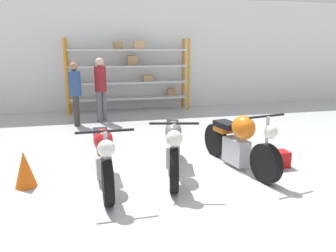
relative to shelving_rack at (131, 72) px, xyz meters
name	(u,v)px	position (x,y,z in m)	size (l,w,h in m)	color
ground_plane	(174,172)	(-0.04, -5.67, -1.23)	(30.00, 30.00, 0.00)	#B2B7B7
back_wall	(128,54)	(-0.04, 0.36, 0.57)	(30.00, 0.08, 3.60)	white
shelving_rack	(131,72)	(0.00, 0.00, 0.00)	(3.92, 0.63, 2.30)	orange
motorcycle_red	(103,155)	(-1.18, -5.87, -0.78)	(0.75, 2.02, 1.00)	black
motorcycle_grey	(173,146)	(-0.06, -5.68, -0.77)	(0.80, 2.08, 1.01)	black
motorcycle_orange	(239,142)	(1.09, -5.72, -0.77)	(0.68, 2.04, 1.05)	black
person_browsing	(101,84)	(-1.02, -1.49, -0.20)	(0.44, 0.44, 1.75)	#595960
person_near_rack	(75,89)	(-1.69, -1.81, -0.26)	(0.35, 0.35, 1.65)	#38332D
toolbox	(276,159)	(1.75, -5.84, -1.09)	(0.44, 0.26, 0.28)	red
traffic_cone	(25,169)	(-2.33, -5.71, -0.96)	(0.32, 0.32, 0.55)	orange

